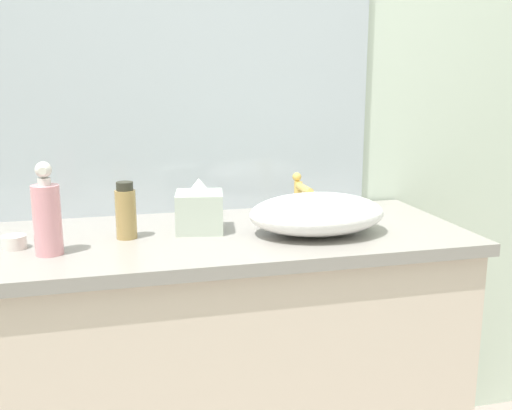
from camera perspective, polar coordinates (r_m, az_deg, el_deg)
bathroom_wall_rear at (r=1.94m, az=-4.34°, el=11.54°), size 6.00×0.06×2.60m
vanity_counter at (r=1.83m, az=-5.41°, el=-16.47°), size 1.53×0.59×0.89m
wall_mirror_panel at (r=1.89m, az=-7.42°, el=13.71°), size 1.25×0.01×0.96m
sink_basin at (r=1.66m, az=5.94°, el=-0.84°), size 0.39×0.28×0.11m
faucet at (r=1.79m, az=4.29°, el=1.17°), size 0.03×0.14×0.14m
soap_dispenser at (r=1.53m, az=-19.64°, el=-0.96°), size 0.07×0.07×0.23m
lotion_bottle at (r=1.63m, az=-12.53°, el=-0.63°), size 0.06×0.06×0.16m
tissue_box at (r=1.68m, az=-5.52°, el=-0.39°), size 0.15×0.15×0.15m
candle_jar at (r=1.64m, az=-22.43°, el=-3.35°), size 0.06×0.06×0.03m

